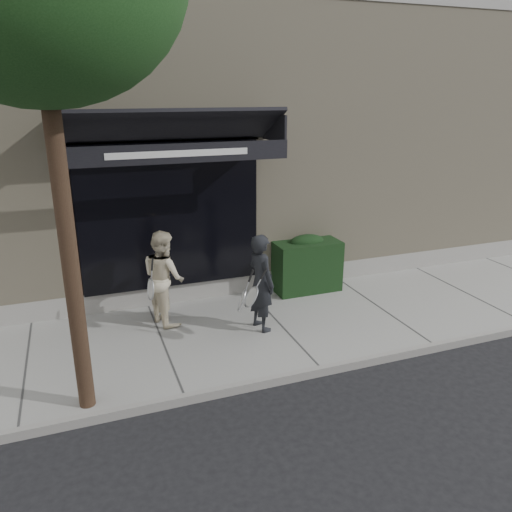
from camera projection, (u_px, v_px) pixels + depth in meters
name	position (u px, v px, depth m)	size (l,w,h in m)	color
ground	(279.00, 329.00, 8.62)	(80.00, 80.00, 0.00)	black
sidewalk	(279.00, 326.00, 8.60)	(20.00, 3.00, 0.12)	gray
curb	(321.00, 371.00, 7.22)	(20.00, 0.10, 0.14)	gray
building_facade	(201.00, 142.00, 12.16)	(14.30, 8.04, 5.64)	#B5A88A
hedge	(306.00, 264.00, 9.88)	(1.30, 0.70, 1.14)	black
pedestrian_front	(261.00, 283.00, 8.15)	(0.83, 0.89, 1.64)	black
pedestrian_back	(164.00, 277.00, 8.40)	(0.82, 0.94, 1.62)	beige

